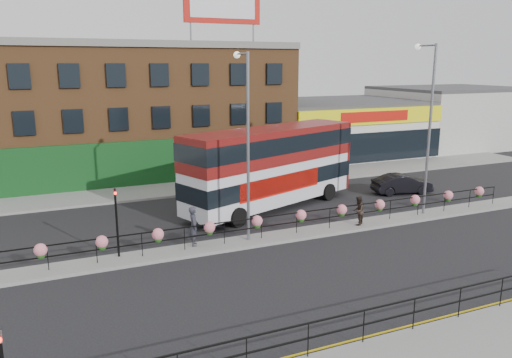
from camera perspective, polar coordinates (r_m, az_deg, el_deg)
name	(u,v)px	position (r m, az deg, el deg)	size (l,w,h in m)	color
ground	(279,238)	(25.88, 2.67, -6.78)	(120.00, 120.00, 0.00)	black
north_pavement	(207,186)	(36.56, -5.64, -0.78)	(60.00, 4.00, 0.15)	gray
median	(279,237)	(25.86, 2.67, -6.63)	(60.00, 1.60, 0.15)	gray
yellow_line_inner	(404,327)	(18.46, 16.60, -15.91)	(60.00, 0.10, 0.01)	gold
yellow_line_outer	(408,330)	(18.34, 16.98, -16.14)	(60.00, 0.10, 0.01)	gold
brick_building	(129,109)	(42.49, -14.36, 7.72)	(25.00, 12.21, 10.30)	brown
supermarket	(336,127)	(49.97, 9.16, 5.85)	(15.00, 12.25, 5.30)	silver
warehouse_east	(450,116)	(59.23, 21.34, 6.72)	(14.50, 12.00, 6.30)	#ABABA6
billboard	(222,3)	(39.39, -3.85, 19.45)	(6.00, 0.29, 4.40)	#AE1109
median_railing	(279,219)	(25.55, 2.70, -4.57)	(30.04, 0.56, 1.23)	black
south_railing	(364,319)	(16.62, 12.25, -15.33)	(20.04, 0.05, 1.12)	black
double_decker_bus	(272,159)	(30.53, 1.83, 2.26)	(12.53, 7.00, 4.98)	silver
car	(402,184)	(35.87, 16.35, -0.54)	(4.28, 2.19, 1.35)	black
pedestrian_a	(194,226)	(24.37, -7.13, -5.36)	(0.63, 0.80, 1.94)	#292933
pedestrian_b	(358,211)	(27.81, 11.61, -3.57)	(0.98, 0.96, 1.60)	black
lamp_column_west	(246,131)	(24.14, -1.13, 5.50)	(0.33, 1.62, 9.21)	slate
lamp_column_east	(428,115)	(30.25, 19.02, 6.94)	(0.35, 1.71, 9.74)	slate
traffic_light_median	(116,208)	(23.26, -15.72, -3.18)	(0.15, 0.28, 3.65)	black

